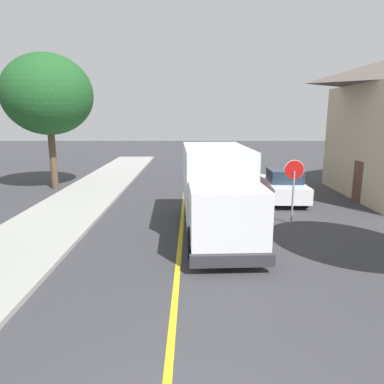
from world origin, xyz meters
name	(u,v)px	position (x,y,z in m)	size (l,w,h in m)	color
centre_line_yellow	(183,230)	(0.00, 10.00, 0.00)	(0.16, 56.00, 0.01)	gold
box_truck	(218,186)	(1.37, 9.96, 1.77)	(2.72, 7.28, 3.20)	silver
parked_car_near	(231,183)	(2.50, 15.79, 0.79)	(1.96, 4.46, 1.67)	maroon
parked_car_mid	(219,166)	(2.32, 22.34, 0.79)	(1.97, 4.46, 1.67)	black
parked_van_across	(285,186)	(5.20, 14.98, 0.79)	(1.90, 4.44, 1.67)	silver
stop_sign	(295,180)	(4.54, 10.93, 1.86)	(0.80, 0.10, 2.65)	gray
street_tree_down_block	(49,95)	(-8.01, 18.20, 5.57)	(5.18, 5.18, 7.92)	brown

